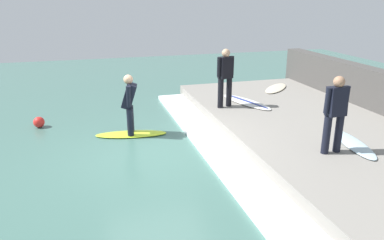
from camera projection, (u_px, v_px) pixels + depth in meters
ground_plane at (156, 152)px, 8.76m from camera, size 28.00×28.00×0.00m
concrete_ledge at (308, 128)px, 9.76m from camera, size 4.40×9.68×0.37m
wave_foam_crest at (212, 143)px, 9.11m from camera, size 0.86×9.19×0.11m
surfboard_riding at (131, 134)px, 9.78m from camera, size 1.90×0.84×0.06m
surfer_riding at (129, 101)px, 9.49m from camera, size 0.48×0.65×1.54m
surfer_waiting_near at (335, 111)px, 7.53m from camera, size 0.55×0.28×1.62m
surfboard_waiting_near at (354, 144)px, 8.16m from camera, size 0.82×1.77×0.06m
surfer_waiting_far at (225, 75)px, 10.67m from camera, size 0.55×0.35×1.69m
surfboard_waiting_far at (246, 102)px, 11.36m from camera, size 1.16×2.13×0.07m
surfboard_spare at (276, 88)px, 13.01m from camera, size 1.54×1.54×0.06m
marker_buoy at (39, 122)px, 10.32m from camera, size 0.30×0.30×0.30m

